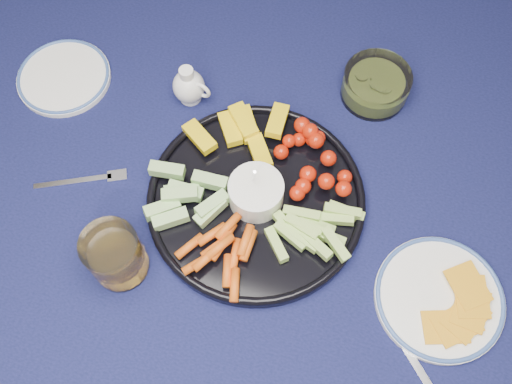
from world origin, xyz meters
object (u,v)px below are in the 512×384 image
(cheese_plate, at_px, (440,298))
(juice_tumbler, at_px, (116,257))
(crudite_platter, at_px, (254,198))
(creamer_pitcher, at_px, (189,86))
(dining_table, at_px, (231,185))
(pickle_bowl, at_px, (375,86))
(side_plate_extra, at_px, (64,77))

(cheese_plate, bearing_deg, juice_tumbler, -168.52)
(crudite_platter, xyz_separation_m, juice_tumbler, (-0.17, -0.17, 0.02))
(crudite_platter, relative_size, creamer_pitcher, 4.49)
(dining_table, height_order, pickle_bowl, pickle_bowl)
(crudite_platter, bearing_deg, creamer_pitcher, 136.45)
(crudite_platter, distance_m, creamer_pitcher, 0.24)
(dining_table, distance_m, creamer_pitcher, 0.20)
(dining_table, bearing_deg, creamer_pitcher, 135.46)
(creamer_pitcher, distance_m, juice_tumbler, 0.33)
(pickle_bowl, relative_size, cheese_plate, 0.61)
(creamer_pitcher, distance_m, side_plate_extra, 0.24)
(creamer_pitcher, bearing_deg, cheese_plate, -25.46)
(creamer_pitcher, relative_size, juice_tumbler, 0.78)
(side_plate_extra, bearing_deg, creamer_pitcher, 7.88)
(cheese_plate, xyz_separation_m, side_plate_extra, (-0.73, 0.20, -0.00))
(dining_table, distance_m, side_plate_extra, 0.37)
(dining_table, height_order, cheese_plate, cheese_plate)
(crudite_platter, distance_m, juice_tumbler, 0.24)
(cheese_plate, bearing_deg, dining_table, 161.58)
(crudite_platter, xyz_separation_m, pickle_bowl, (0.14, 0.27, 0.00))
(side_plate_extra, bearing_deg, pickle_bowl, 14.34)
(pickle_bowl, bearing_deg, cheese_plate, -62.35)
(side_plate_extra, bearing_deg, cheese_plate, -15.46)
(cheese_plate, relative_size, side_plate_extra, 1.16)
(pickle_bowl, height_order, cheese_plate, pickle_bowl)
(dining_table, distance_m, pickle_bowl, 0.32)
(creamer_pitcher, relative_size, side_plate_extra, 0.47)
(dining_table, height_order, crudite_platter, crudite_platter)
(creamer_pitcher, distance_m, pickle_bowl, 0.33)
(dining_table, bearing_deg, cheese_plate, -18.42)
(side_plate_extra, bearing_deg, dining_table, -12.07)
(dining_table, height_order, side_plate_extra, side_plate_extra)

